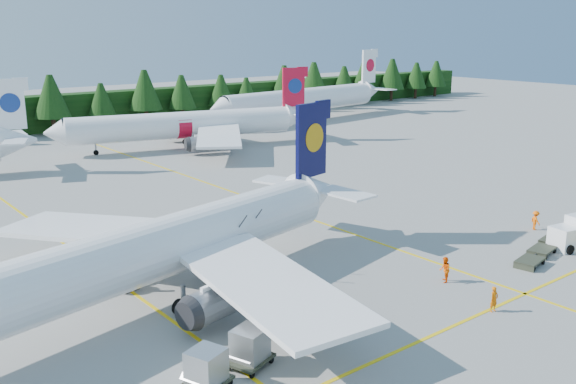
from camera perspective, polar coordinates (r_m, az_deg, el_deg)
ground at (r=43.86m, az=9.40°, el=-8.43°), size 320.00×320.00×0.00m
taxi_stripe_a at (r=52.34m, az=-18.26°, el=-5.16°), size 0.25×120.00×0.01m
taxi_stripe_b at (r=61.60m, az=-0.64°, el=-1.49°), size 0.25×120.00×0.01m
taxi_stripe_cross at (r=40.48m, az=15.79°, el=-10.81°), size 80.00×0.25×0.01m
treeline_hedge at (r=113.77m, az=-22.91°, el=6.26°), size 220.00×4.00×6.00m
airliner_navy at (r=39.78m, az=-14.13°, el=-5.92°), size 37.90×30.85×11.16m
airliner_red at (r=93.22m, az=-9.74°, el=5.83°), size 37.27×30.28×11.05m
airliner_far_right at (r=119.10m, az=0.77°, el=8.16°), size 43.13×8.57×12.55m
airstairs at (r=44.44m, az=-2.72°, el=-6.81°), size 4.60×6.21×3.69m
dolly_train at (r=52.91m, az=21.64°, el=-4.74°), size 8.44×3.43×0.14m
uld_pair at (r=32.71m, az=-5.28°, el=-14.34°), size 5.61×2.90×1.74m
crew_a at (r=41.60m, az=17.85°, el=-9.06°), size 0.62×0.44×1.60m
crew_b at (r=45.24m, az=13.76°, el=-6.72°), size 1.09×1.08×1.78m
crew_c at (r=59.01m, az=21.15°, el=-2.37°), size 0.73×0.83×1.68m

